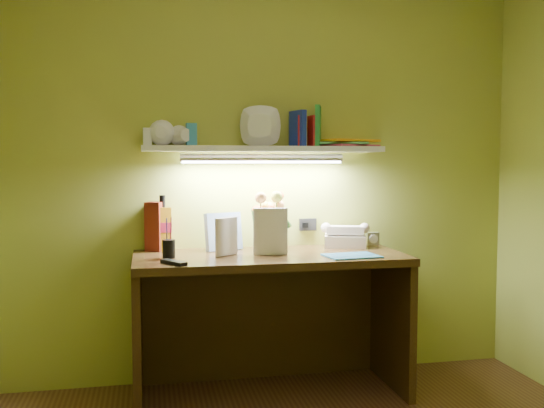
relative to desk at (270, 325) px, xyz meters
The scene contains 13 objects.
desk is the anchor object (origin of this frame).
flower_bouquet 0.55m from the desk, 78.62° to the left, with size 0.19×0.19×0.30m, color #0A0D36, non-canonical shape.
telephone 0.67m from the desk, 20.64° to the left, with size 0.23×0.17×0.14m, color white, non-canonical shape.
desk_clock 0.80m from the desk, 19.27° to the left, with size 0.07×0.04×0.07m, color #AAA9AD.
whisky_bottle 0.79m from the desk, 156.02° to the left, with size 0.08×0.08×0.30m, color #C08314, non-canonical shape.
whisky_box 0.81m from the desk, 157.83° to the left, with size 0.09×0.09×0.27m, color #5D1A0E.
pen_cup 0.69m from the desk, behind, with size 0.06×0.06×0.16m, color black.
art_card 0.56m from the desk, 139.55° to the left, with size 0.20×0.04×0.20m, color silver, non-canonical shape.
tv_remote 0.67m from the desk, 157.18° to the right, with size 0.04×0.16×0.02m, color black.
blue_folder 0.57m from the desk, 22.04° to the right, with size 0.26×0.19×0.01m, color #338BC8.
desk_book_a 0.56m from the desk, behind, with size 0.15×0.02×0.20m, color beige.
desk_book_b 0.50m from the desk, behind, with size 0.18×0.02×0.24m, color white.
wall_shelf 0.98m from the desk, 92.23° to the left, with size 1.32×0.34×0.26m.
Camera 1 is at (-0.62, -1.86, 1.23)m, focal length 40.00 mm.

